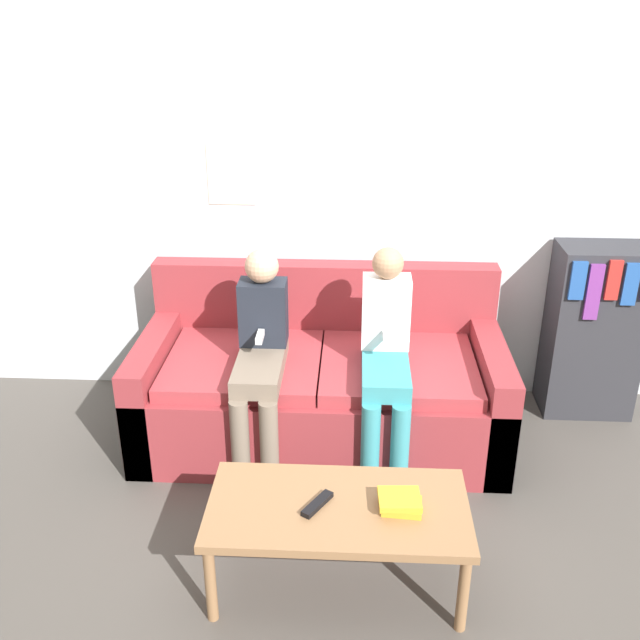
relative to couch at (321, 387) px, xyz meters
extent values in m
plane|color=#4C4742|center=(0.00, -0.58, -0.29)|extent=(10.00, 10.00, 0.00)
cube|color=silver|center=(0.00, 0.55, 1.01)|extent=(8.00, 0.06, 2.60)
cube|color=beige|center=(-0.53, 0.52, 1.04)|extent=(0.27, 0.00, 0.34)
cube|color=maroon|center=(0.00, -0.04, -0.08)|extent=(1.92, 0.92, 0.43)
cube|color=maroon|center=(0.00, 0.35, 0.36)|extent=(1.92, 0.14, 0.45)
cube|color=maroon|center=(-0.89, -0.04, 0.00)|extent=(0.14, 0.92, 0.59)
cube|color=maroon|center=(0.89, -0.04, 0.00)|extent=(0.14, 0.92, 0.59)
cube|color=#A1343A|center=(-0.40, -0.07, 0.17)|extent=(0.80, 0.76, 0.07)
cube|color=#A1343A|center=(0.40, -0.07, 0.17)|extent=(0.80, 0.76, 0.07)
cube|color=#8E6642|center=(0.12, -1.11, 0.08)|extent=(1.03, 0.53, 0.04)
cylinder|color=#8E6642|center=(-0.35, -1.33, -0.11)|extent=(0.04, 0.04, 0.35)
cylinder|color=#8E6642|center=(0.60, -1.33, -0.11)|extent=(0.04, 0.04, 0.35)
cylinder|color=#8E6642|center=(-0.35, -0.89, -0.11)|extent=(0.04, 0.04, 0.35)
cylinder|color=#8E6642|center=(0.60, -0.89, -0.11)|extent=(0.04, 0.04, 0.35)
cylinder|color=#756656|center=(-0.36, -0.53, -0.04)|extent=(0.09, 0.09, 0.50)
cylinder|color=#756656|center=(-0.22, -0.53, -0.04)|extent=(0.09, 0.09, 0.50)
cube|color=#756656|center=(-0.29, -0.24, 0.25)|extent=(0.23, 0.56, 0.09)
cube|color=#1E232D|center=(-0.29, -0.07, 0.46)|extent=(0.24, 0.16, 0.34)
sphere|color=tan|center=(-0.29, -0.07, 0.71)|extent=(0.17, 0.17, 0.17)
cube|color=white|center=(-0.29, -0.22, 0.40)|extent=(0.03, 0.12, 0.03)
cylinder|color=teal|center=(0.26, -0.53, -0.04)|extent=(0.09, 0.09, 0.50)
cylinder|color=teal|center=(0.40, -0.53, -0.04)|extent=(0.09, 0.09, 0.50)
cube|color=teal|center=(0.33, -0.24, 0.25)|extent=(0.23, 0.56, 0.09)
cube|color=white|center=(0.33, -0.07, 0.48)|extent=(0.24, 0.16, 0.37)
sphere|color=tan|center=(0.33, -0.07, 0.74)|extent=(0.16, 0.16, 0.16)
cube|color=white|center=(0.33, -0.22, 0.41)|extent=(0.03, 0.12, 0.03)
cube|color=black|center=(0.04, -1.12, 0.11)|extent=(0.12, 0.17, 0.02)
cube|color=gold|center=(0.37, -1.12, 0.11)|extent=(0.16, 0.13, 0.03)
cube|color=gold|center=(0.36, -1.11, 0.14)|extent=(0.17, 0.15, 0.02)
cube|color=#2D2D33|center=(1.52, 0.35, 0.21)|extent=(0.50, 0.31, 1.00)
cube|color=#23519E|center=(1.34, 0.18, 0.57)|extent=(0.08, 0.02, 0.21)
cube|color=#7A3389|center=(1.43, 0.18, 0.51)|extent=(0.07, 0.02, 0.31)
cube|color=red|center=(1.52, 0.18, 0.58)|extent=(0.07, 0.02, 0.22)
cube|color=#23519E|center=(1.61, 0.18, 0.56)|extent=(0.08, 0.02, 0.23)
camera|label=1|loc=(0.17, -3.37, 1.91)|focal=40.00mm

